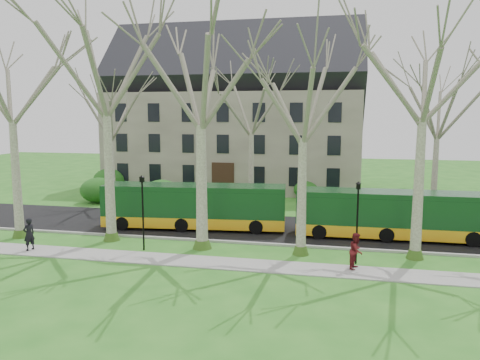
# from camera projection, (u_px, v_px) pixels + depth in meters

# --- Properties ---
(ground) EXTENTS (120.00, 120.00, 0.00)m
(ground) POSITION_uv_depth(u_px,v_px,m) (248.00, 251.00, 26.96)
(ground) COLOR #2A6F1F
(ground) RESTS_ON ground
(sidewalk) EXTENTS (70.00, 2.00, 0.06)m
(sidewalk) POSITION_uv_depth(u_px,v_px,m) (239.00, 264.00, 24.54)
(sidewalk) COLOR gray
(sidewalk) RESTS_ON ground
(road) EXTENTS (80.00, 8.00, 0.06)m
(road) POSITION_uv_depth(u_px,v_px,m) (263.00, 228.00, 32.28)
(road) COLOR black
(road) RESTS_ON ground
(curb) EXTENTS (80.00, 0.25, 0.14)m
(curb) POSITION_uv_depth(u_px,v_px,m) (253.00, 243.00, 28.40)
(curb) COLOR #A5A39E
(curb) RESTS_ON ground
(building) EXTENTS (26.50, 12.20, 16.00)m
(building) POSITION_uv_depth(u_px,v_px,m) (236.00, 112.00, 50.31)
(building) COLOR slate
(building) RESTS_ON ground
(tree_row_verge) EXTENTS (49.00, 7.00, 14.00)m
(tree_row_verge) POSITION_uv_depth(u_px,v_px,m) (250.00, 129.00, 26.27)
(tree_row_verge) COLOR gray
(tree_row_verge) RESTS_ON ground
(tree_row_far) EXTENTS (33.00, 7.00, 12.00)m
(tree_row_far) POSITION_uv_depth(u_px,v_px,m) (258.00, 138.00, 37.05)
(tree_row_far) COLOR gray
(tree_row_far) RESTS_ON ground
(lamp_row) EXTENTS (36.22, 0.22, 4.30)m
(lamp_row) POSITION_uv_depth(u_px,v_px,m) (245.00, 211.00, 25.63)
(lamp_row) COLOR black
(lamp_row) RESTS_ON ground
(hedges) EXTENTS (30.60, 8.60, 2.00)m
(hedges) POSITION_uv_depth(u_px,v_px,m) (227.00, 192.00, 41.34)
(hedges) COLOR #214C15
(hedges) RESTS_ON ground
(bus_lead) EXTENTS (12.60, 3.80, 3.10)m
(bus_lead) POSITION_uv_depth(u_px,v_px,m) (194.00, 206.00, 32.07)
(bus_lead) COLOR #113E1A
(bus_lead) RESTS_ON road
(bus_follow) EXTENTS (12.34, 2.77, 3.08)m
(bus_follow) POSITION_uv_depth(u_px,v_px,m) (395.00, 214.00, 29.43)
(bus_follow) COLOR #113E1A
(bus_follow) RESTS_ON road
(pedestrian_a) EXTENTS (0.67, 0.80, 1.88)m
(pedestrian_a) POSITION_uv_depth(u_px,v_px,m) (29.00, 234.00, 26.91)
(pedestrian_a) COLOR black
(pedestrian_a) RESTS_ON sidewalk
(pedestrian_b) EXTENTS (0.94, 1.07, 1.85)m
(pedestrian_b) POSITION_uv_depth(u_px,v_px,m) (356.00, 251.00, 23.68)
(pedestrian_b) COLOR maroon
(pedestrian_b) RESTS_ON sidewalk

